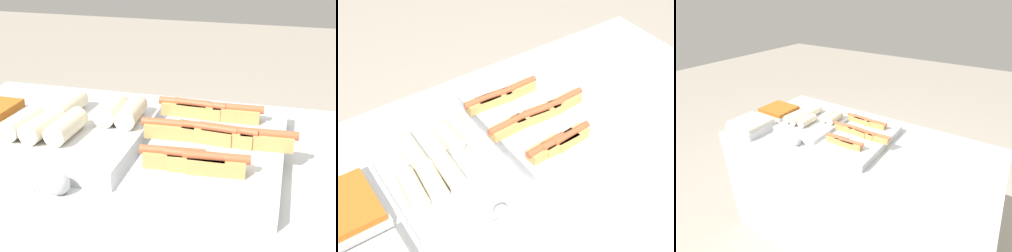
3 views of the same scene
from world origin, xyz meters
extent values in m
plane|color=#ADA393|center=(0.00, 0.00, 0.00)|extent=(12.00, 12.00, 0.00)
cube|color=silver|center=(0.00, 0.00, 0.43)|extent=(1.70, 0.85, 0.86)
cube|color=silver|center=(0.03, 0.00, 0.88)|extent=(0.33, 0.56, 0.05)
cube|color=tan|center=(0.05, -0.16, 0.93)|extent=(0.13, 0.05, 0.04)
cylinder|color=#C15633|center=(0.05, -0.16, 0.95)|extent=(0.15, 0.03, 0.02)
cube|color=tan|center=(0.15, 0.00, 0.93)|extent=(0.13, 0.05, 0.04)
cylinder|color=#C15633|center=(0.15, 0.00, 0.95)|extent=(0.15, 0.03, 0.02)
cube|color=tan|center=(-0.05, 0.15, 0.93)|extent=(0.13, 0.06, 0.04)
cylinder|color=#C15633|center=(-0.05, 0.15, 0.95)|extent=(0.15, 0.04, 0.02)
cube|color=tan|center=(-0.05, -0.15, 0.93)|extent=(0.13, 0.05, 0.04)
cylinder|color=#C15633|center=(-0.05, -0.15, 0.95)|extent=(0.15, 0.03, 0.02)
cube|color=tan|center=(0.01, -0.16, 0.93)|extent=(0.13, 0.05, 0.04)
cylinder|color=#C15633|center=(0.01, -0.16, 0.95)|extent=(0.15, 0.03, 0.02)
cube|color=tan|center=(-0.09, 0.00, 0.93)|extent=(0.13, 0.05, 0.04)
cylinder|color=#C15633|center=(-0.09, 0.00, 0.95)|extent=(0.15, 0.03, 0.02)
cube|color=tan|center=(0.06, 0.15, 0.93)|extent=(0.13, 0.05, 0.04)
cylinder|color=#C15633|center=(0.06, 0.15, 0.95)|extent=(0.15, 0.03, 0.02)
cube|color=tan|center=(-0.09, 0.16, 0.93)|extent=(0.13, 0.05, 0.04)
cylinder|color=#C15633|center=(-0.09, 0.16, 0.95)|extent=(0.15, 0.02, 0.02)
cube|color=tan|center=(0.06, 0.00, 0.93)|extent=(0.13, 0.06, 0.04)
cylinder|color=#C15633|center=(0.06, 0.00, 0.95)|extent=(0.15, 0.04, 0.02)
cube|color=tan|center=(0.01, 0.00, 0.93)|extent=(0.13, 0.06, 0.04)
cylinder|color=#C15633|center=(0.01, 0.00, 0.95)|extent=(0.15, 0.04, 0.02)
cube|color=silver|center=(-0.35, 0.00, 0.88)|extent=(0.35, 0.44, 0.05)
cylinder|color=beige|center=(-0.48, -0.07, 0.94)|extent=(0.07, 0.14, 0.06)
cylinder|color=beige|center=(-0.41, 0.07, 0.94)|extent=(0.06, 0.14, 0.06)
cylinder|color=beige|center=(-0.41, -0.08, 0.94)|extent=(0.07, 0.14, 0.06)
cylinder|color=beige|center=(-0.22, 0.07, 0.94)|extent=(0.06, 0.14, 0.06)
cylinder|color=beige|center=(-0.35, -0.07, 0.94)|extent=(0.06, 0.14, 0.06)
cylinder|color=beige|center=(-0.28, 0.07, 0.94)|extent=(0.06, 0.14, 0.06)
cube|color=silver|center=(-0.69, -0.27, 0.88)|extent=(0.25, 0.23, 0.05)
cube|color=silver|center=(-0.69, -0.27, 0.92)|extent=(0.23, 0.21, 0.02)
cube|color=silver|center=(-0.69, -0.01, 0.88)|extent=(0.25, 0.23, 0.05)
cube|color=#B7601E|center=(-0.69, -0.01, 0.92)|extent=(0.23, 0.21, 0.02)
cylinder|color=#B2B5BA|center=(-0.37, -0.25, 0.86)|extent=(0.18, 0.03, 0.01)
sphere|color=#B2B5BA|center=(-0.28, -0.25, 0.88)|extent=(0.05, 0.05, 0.05)
camera|label=1|loc=(0.19, -1.06, 1.42)|focal=50.00mm
camera|label=2|loc=(-0.74, -0.96, 1.98)|focal=50.00mm
camera|label=3|loc=(0.73, -1.26, 1.72)|focal=28.00mm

